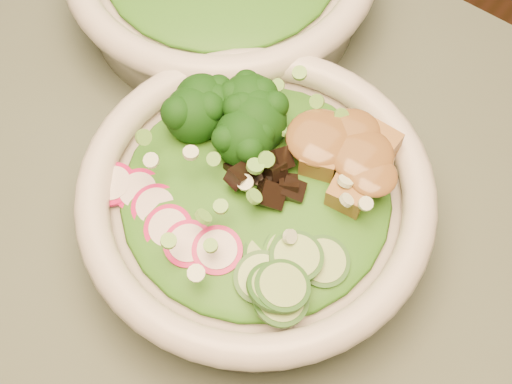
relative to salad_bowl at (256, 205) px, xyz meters
The scene contains 9 objects.
salad_bowl is the anchor object (origin of this frame).
lettuce_bed 0.02m from the salad_bowl, behind, with size 0.18×0.18×0.02m, color #1F6214.
broccoli_florets 0.06m from the salad_bowl, 151.92° to the left, with size 0.07×0.06×0.04m, color black, non-canonical shape.
radish_slices 0.06m from the salad_bowl, 117.64° to the right, with size 0.10×0.04×0.02m, color #AE0D48, non-canonical shape.
cucumber_slices 0.07m from the salad_bowl, 31.35° to the right, with size 0.06×0.06×0.03m, color #93BD69, non-canonical shape.
mushroom_heap 0.03m from the salad_bowl, 59.81° to the left, with size 0.06×0.06×0.04m, color black, non-canonical shape.
tofu_cubes 0.06m from the salad_bowl, 58.32° to the left, with size 0.08×0.05×0.03m, color brown, non-canonical shape.
peanut_sauce 0.07m from the salad_bowl, 58.32° to the left, with size 0.06×0.05×0.01m, color brown.
scallion_garnish 0.04m from the salad_bowl, 135.00° to the left, with size 0.17×0.17×0.02m, color #63AE3D, non-canonical shape.
Camera 1 is at (-0.00, -0.07, 1.22)m, focal length 50.00 mm.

